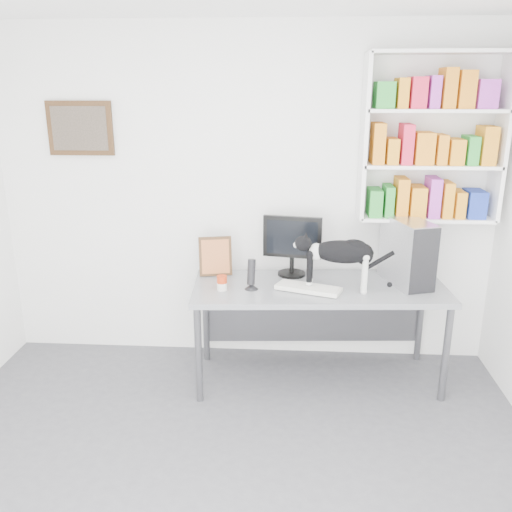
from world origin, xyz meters
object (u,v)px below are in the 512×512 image
bookshelf (432,138)px  monitor (292,245)px  desk (317,333)px  speaker (251,274)px  soup_can (222,283)px  cat (340,264)px  pc_tower (407,252)px  keyboard (308,288)px  leaning_print (215,256)px

bookshelf → monitor: bookshelf is taller
desk → speaker: 0.73m
soup_can → cat: (0.85, 0.06, 0.14)m
monitor → pc_tower: pc_tower is taller
monitor → speaker: (-0.30, -0.33, -0.12)m
cat → bookshelf: bearing=36.4°
speaker → cat: (0.64, 0.02, 0.08)m
bookshelf → speaker: size_ratio=5.23×
keyboard → pc_tower: (0.74, 0.21, 0.23)m
monitor → cat: monitor is taller
leaning_print → soup_can: size_ratio=2.90×
desk → monitor: 0.71m
monitor → leaning_print: size_ratio=1.52×
leaning_print → cat: bearing=-27.8°
leaning_print → cat: (0.94, -0.28, 0.04)m
monitor → keyboard: size_ratio=1.03×
bookshelf → leaning_print: bookshelf is taller
keyboard → soup_can: size_ratio=4.28×
pc_tower → speaker: 1.18m
bookshelf → keyboard: 1.44m
bookshelf → soup_can: bearing=-163.5°
pc_tower → monitor: bearing=154.6°
bookshelf → pc_tower: (-0.16, -0.21, -0.82)m
cat → leaning_print: bearing=169.7°
soup_can → keyboard: bearing=2.9°
monitor → speaker: 0.46m
pc_tower → leaning_print: size_ratio=1.55×
bookshelf → soup_can: (-1.53, -0.45, -1.01)m
desk → soup_can: size_ratio=17.14×
bookshelf → desk: size_ratio=0.66×
speaker → leaning_print: size_ratio=0.74×
keyboard → soup_can: (-0.63, -0.03, 0.04)m
cat → monitor: bearing=143.9°
soup_can → leaning_print: bearing=105.4°
desk → pc_tower: pc_tower is taller
pc_tower → speaker: bearing=173.0°
bookshelf → desk: bookshelf is taller
soup_can → cat: cat is taller
speaker → keyboard: bearing=14.6°
bookshelf → keyboard: (-0.89, -0.42, -1.05)m
bookshelf → desk: bearing=-159.0°
pc_tower → soup_can: 1.40m
keyboard → speaker: bearing=-161.1°
monitor → pc_tower: size_ratio=0.99×
leaning_print → soup_can: bearing=-86.1°
desk → cat: (0.14, -0.09, 0.59)m
leaning_print → cat: cat is taller
keyboard → leaning_print: bearing=176.8°
keyboard → speaker: 0.43m
leaning_print → soup_can: leaning_print is taller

